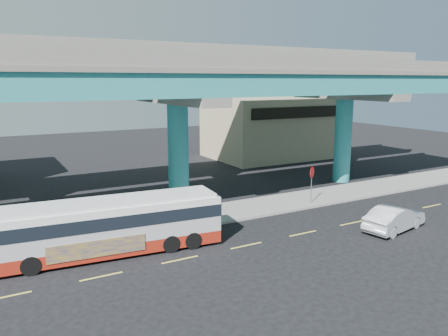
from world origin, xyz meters
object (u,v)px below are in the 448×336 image
sedan (394,218)px  stop_sign (312,177)px  parked_car (15,234)px  transit_bus (112,224)px

sedan → stop_sign: stop_sign is taller
sedan → parked_car: bearing=57.5°
parked_car → stop_sign: (19.56, -1.38, 1.32)m
transit_bus → parked_car: bearing=147.9°
transit_bus → sedan: bearing=-11.4°
transit_bus → sedan: (15.95, -4.74, -0.84)m
parked_car → stop_sign: stop_sign is taller
transit_bus → parked_car: 5.62m
parked_car → stop_sign: size_ratio=1.53×
sedan → parked_car: size_ratio=1.17×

